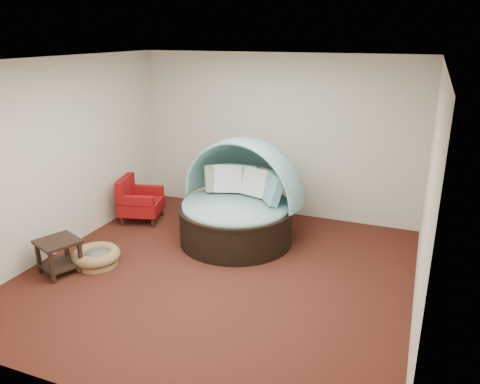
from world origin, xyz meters
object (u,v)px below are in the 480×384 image
at_px(red_armchair, 139,201).
at_px(pet_basket, 96,257).
at_px(canopy_daybed, 239,194).
at_px(side_table, 59,252).

bearing_deg(red_armchair, pet_basket, -92.94).
bearing_deg(canopy_daybed, red_armchair, -173.36).
bearing_deg(pet_basket, red_armchair, 102.12).
height_order(canopy_daybed, red_armchair, canopy_daybed).
relative_size(canopy_daybed, side_table, 3.14).
distance_m(pet_basket, red_armchair, 1.67).
distance_m(red_armchair, side_table, 1.99).
relative_size(canopy_daybed, red_armchair, 2.52).
bearing_deg(side_table, canopy_daybed, 46.19).
height_order(red_armchair, side_table, red_armchair).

